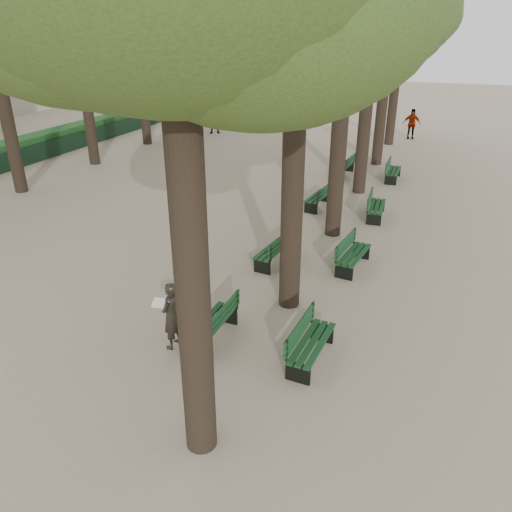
% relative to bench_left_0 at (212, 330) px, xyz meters
% --- Properties ---
extents(ground, '(120.00, 120.00, 0.00)m').
position_rel_bench_left_0_xyz_m(ground, '(-0.37, -0.85, -0.27)').
color(ground, tan).
rests_on(ground, ground).
extents(tree_central_5, '(6.00, 6.00, 9.95)m').
position_rel_bench_left_0_xyz_m(tree_central_5, '(1.13, 22.15, 7.38)').
color(tree_central_5, '#33261C').
rests_on(tree_central_5, ground).
extents(bench_left_0, '(0.60, 1.81, 0.92)m').
position_rel_bench_left_0_xyz_m(bench_left_0, '(0.00, 0.00, 0.00)').
color(bench_left_0, black).
rests_on(bench_left_0, ground).
extents(bench_left_1, '(0.80, 1.86, 0.92)m').
position_rel_bench_left_0_xyz_m(bench_left_1, '(-0.00, 4.30, 0.00)').
color(bench_left_1, black).
rests_on(bench_left_1, ground).
extents(bench_left_2, '(0.78, 1.85, 0.92)m').
position_rel_bench_left_0_xyz_m(bench_left_2, '(-0.00, 9.63, 0.00)').
color(bench_left_2, black).
rests_on(bench_left_2, ground).
extents(bench_left_3, '(0.71, 1.84, 0.92)m').
position_rel_bench_left_0_xyz_m(bench_left_3, '(-0.00, 14.51, 0.00)').
color(bench_left_3, black).
rests_on(bench_left_3, ground).
extents(bench_right_0, '(0.69, 1.83, 0.92)m').
position_rel_bench_left_0_xyz_m(bench_right_0, '(2.27, 0.05, 0.00)').
color(bench_right_0, black).
rests_on(bench_right_0, ground).
extents(bench_right_1, '(0.80, 1.86, 0.92)m').
position_rel_bench_left_0_xyz_m(bench_right_1, '(2.27, 4.78, 0.00)').
color(bench_right_1, black).
rests_on(bench_right_1, ground).
extents(bench_right_2, '(0.67, 1.83, 0.92)m').
position_rel_bench_left_0_xyz_m(bench_right_2, '(2.27, 9.26, 0.00)').
color(bench_right_2, black).
rests_on(bench_right_2, ground).
extents(bench_right_3, '(0.57, 1.80, 0.92)m').
position_rel_bench_left_0_xyz_m(bench_right_3, '(2.27, 14.45, 0.00)').
color(bench_right_3, black).
rests_on(bench_right_3, ground).
extents(man_with_map, '(0.61, 0.64, 1.57)m').
position_rel_bench_left_0_xyz_m(man_with_map, '(-0.72, -0.51, 0.51)').
color(man_with_map, black).
rests_on(man_with_map, ground).
extents(pedestrian_e, '(1.73, 1.07, 1.87)m').
position_rel_bench_left_0_xyz_m(pedestrian_e, '(-9.96, 21.49, 0.66)').
color(pedestrian_e, '#262628').
rests_on(pedestrian_e, ground).
extents(pedestrian_c, '(1.11, 0.53, 1.81)m').
position_rel_bench_left_0_xyz_m(pedestrian_c, '(2.17, 24.21, 0.63)').
color(pedestrian_c, '#262628').
rests_on(pedestrian_c, ground).
extents(pedestrian_a, '(0.81, 0.97, 1.88)m').
position_rel_bench_left_0_xyz_m(pedestrian_a, '(-8.67, 23.49, 0.67)').
color(pedestrian_a, '#262628').
rests_on(pedestrian_a, ground).
extents(fence, '(0.08, 42.00, 0.90)m').
position_rel_bench_left_0_xyz_m(fence, '(-15.37, 10.15, 0.18)').
color(fence, black).
rests_on(fence, ground).
extents(hedge, '(1.20, 42.00, 1.20)m').
position_rel_bench_left_0_xyz_m(hedge, '(-16.07, 10.15, 0.33)').
color(hedge, '#18461C').
rests_on(hedge, ground).
extents(building_far, '(12.00, 16.00, 7.00)m').
position_rel_bench_left_0_xyz_m(building_far, '(-33.37, 29.15, 3.23)').
color(building_far, '#B7B2A3').
rests_on(building_far, ground).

